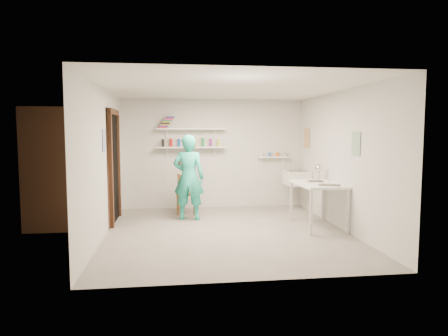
{
  "coord_description": "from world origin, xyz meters",
  "views": [
    {
      "loc": [
        -0.89,
        -6.56,
        1.7
      ],
      "look_at": [
        0.0,
        0.4,
        1.05
      ],
      "focal_mm": 32.0,
      "sensor_mm": 36.0,
      "label": 1
    }
  ],
  "objects": [
    {
      "name": "corridor_box",
      "position": [
        -2.7,
        1.05,
        1.05
      ],
      "size": [
        1.4,
        1.5,
        2.1
      ],
      "primitive_type": "cube",
      "color": "brown",
      "rests_on": "ground"
    },
    {
      "name": "shelf_lower",
      "position": [
        -0.5,
        2.13,
        1.35
      ],
      "size": [
        1.5,
        0.22,
        0.03
      ],
      "primitive_type": "cube",
      "color": "white",
      "rests_on": "wall_back"
    },
    {
      "name": "door_lintel",
      "position": [
        -1.97,
        1.05,
        2.05
      ],
      "size": [
        0.06,
        1.05,
        0.1
      ],
      "primitive_type": "cube",
      "color": "brown",
      "rests_on": "wall_left"
    },
    {
      "name": "wall_right",
      "position": [
        2.01,
        0.0,
        1.2
      ],
      "size": [
        0.02,
        4.5,
        2.4
      ],
      "primitive_type": "cube",
      "color": "silver",
      "rests_on": "ground"
    },
    {
      "name": "papers",
      "position": [
        1.64,
        0.14,
        0.8
      ],
      "size": [
        0.3,
        0.22,
        0.02
      ],
      "color": "silver",
      "rests_on": "work_table"
    },
    {
      "name": "book_stack",
      "position": [
        -1.02,
        2.13,
        1.89
      ],
      "size": [
        0.34,
        0.14,
        0.25
      ],
      "color": "red",
      "rests_on": "shelf_upper"
    },
    {
      "name": "wall_front",
      "position": [
        0.0,
        -2.26,
        1.2
      ],
      "size": [
        4.0,
        0.02,
        2.4
      ],
      "primitive_type": "cube",
      "color": "silver",
      "rests_on": "ground"
    },
    {
      "name": "ledge_shelf",
      "position": [
        1.35,
        2.17,
        1.12
      ],
      "size": [
        0.7,
        0.14,
        0.03
      ],
      "primitive_type": "cube",
      "color": "white",
      "rests_on": "wall_back"
    },
    {
      "name": "belfast_sink",
      "position": [
        1.75,
        1.7,
        0.7
      ],
      "size": [
        0.48,
        0.6,
        0.3
      ],
      "primitive_type": "cube",
      "color": "white",
      "rests_on": "wall_right"
    },
    {
      "name": "desk_lamp",
      "position": [
        1.84,
        0.61,
        1.01
      ],
      "size": [
        0.15,
        0.15,
        0.15
      ],
      "primitive_type": "sphere",
      "color": "silver",
      "rests_on": "work_table"
    },
    {
      "name": "ceiling",
      "position": [
        0.0,
        0.0,
        2.41
      ],
      "size": [
        4.0,
        4.5,
        0.02
      ],
      "primitive_type": "cube",
      "color": "silver",
      "rests_on": "wall_back"
    },
    {
      "name": "wall_back",
      "position": [
        0.0,
        2.26,
        1.2
      ],
      "size": [
        4.0,
        0.02,
        2.4
      ],
      "primitive_type": "cube",
      "color": "silver",
      "rests_on": "ground"
    },
    {
      "name": "shelf_upper",
      "position": [
        -0.5,
        2.13,
        1.75
      ],
      "size": [
        1.5,
        0.22,
        0.03
      ],
      "primitive_type": "cube",
      "color": "white",
      "rests_on": "wall_back"
    },
    {
      "name": "poster_left",
      "position": [
        -1.99,
        0.05,
        1.55
      ],
      "size": [
        0.01,
        0.28,
        0.36
      ],
      "primitive_type": "cube",
      "color": "#334C7F",
      "rests_on": "wall_left"
    },
    {
      "name": "man",
      "position": [
        -0.6,
        1.04,
        0.82
      ],
      "size": [
        0.67,
        0.51,
        1.64
      ],
      "primitive_type": "imported",
      "rotation": [
        0.0,
        0.0,
        2.92
      ],
      "color": "#24B69D",
      "rests_on": "ground"
    },
    {
      "name": "door_jamb_far",
      "position": [
        -1.97,
        1.55,
        1.0
      ],
      "size": [
        0.06,
        0.1,
        2.0
      ],
      "primitive_type": "cube",
      "color": "brown",
      "rests_on": "ground"
    },
    {
      "name": "wall_clock",
      "position": [
        -0.65,
        1.26,
        1.09
      ],
      "size": [
        0.29,
        0.1,
        0.29
      ],
      "primitive_type": "cylinder",
      "rotation": [
        1.57,
        0.0,
        -0.22
      ],
      "color": "beige",
      "rests_on": "man"
    },
    {
      "name": "work_table",
      "position": [
        1.64,
        0.14,
        0.39
      ],
      "size": [
        0.71,
        1.18,
        0.79
      ],
      "primitive_type": "cube",
      "color": "silver",
      "rests_on": "ground"
    },
    {
      "name": "floor",
      "position": [
        0.0,
        0.0,
        -0.01
      ],
      "size": [
        4.0,
        4.5,
        0.02
      ],
      "primitive_type": "cube",
      "color": "slate",
      "rests_on": "ground"
    },
    {
      "name": "spray_cans",
      "position": [
        -0.5,
        2.13,
        1.45
      ],
      "size": [
        1.29,
        0.06,
        0.17
      ],
      "color": "black",
      "rests_on": "shelf_lower"
    },
    {
      "name": "poster_right_a",
      "position": [
        1.99,
        1.8,
        1.55
      ],
      "size": [
        0.01,
        0.34,
        0.42
      ],
      "primitive_type": "cube",
      "color": "#995933",
      "rests_on": "wall_right"
    },
    {
      "name": "wall_left",
      "position": [
        -2.01,
        0.0,
        1.2
      ],
      "size": [
        0.02,
        4.5,
        2.4
      ],
      "primitive_type": "cube",
      "color": "silver",
      "rests_on": "ground"
    },
    {
      "name": "poster_right_b",
      "position": [
        1.99,
        -0.55,
        1.5
      ],
      "size": [
        0.01,
        0.3,
        0.38
      ],
      "primitive_type": "cube",
      "color": "#3F724C",
      "rests_on": "wall_right"
    },
    {
      "name": "ledge_pots",
      "position": [
        1.35,
        2.17,
        1.18
      ],
      "size": [
        0.48,
        0.07,
        0.09
      ],
      "color": "silver",
      "rests_on": "ledge_shelf"
    },
    {
      "name": "doorway_recess",
      "position": [
        -1.99,
        1.05,
        1.0
      ],
      "size": [
        0.02,
        0.9,
        2.0
      ],
      "primitive_type": "cube",
      "color": "black",
      "rests_on": "wall_left"
    },
    {
      "name": "wooden_chair",
      "position": [
        -0.64,
        1.59,
        0.42
      ],
      "size": [
        0.42,
        0.4,
        0.84
      ],
      "primitive_type": "cube",
      "rotation": [
        0.0,
        0.0,
        -0.07
      ],
      "color": "brown",
      "rests_on": "ground"
    },
    {
      "name": "door_jamb_near",
      "position": [
        -1.97,
        0.55,
        1.0
      ],
      "size": [
        0.06,
        0.1,
        2.0
      ],
      "primitive_type": "cube",
      "color": "brown",
      "rests_on": "ground"
    }
  ]
}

